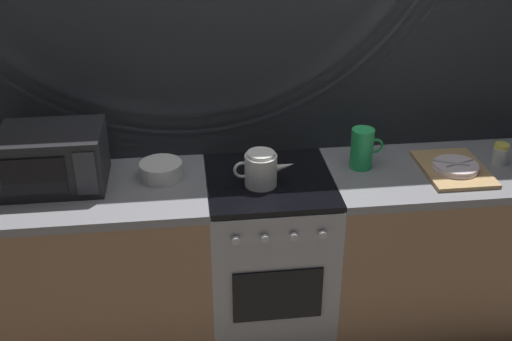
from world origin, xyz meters
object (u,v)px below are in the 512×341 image
at_px(mixing_bowl, 161,170).
at_px(pitcher, 362,148).
at_px(dish_pile, 454,168).
at_px(spice_jar, 500,154).
at_px(microwave, 53,158).
at_px(kettle, 261,169).
at_px(stove_unit, 269,257).

xyz_separation_m(mixing_bowl, pitcher, (0.97, -0.00, 0.06)).
bearing_deg(dish_pile, pitcher, 167.03).
bearing_deg(spice_jar, microwave, 178.92).
relative_size(kettle, pitcher, 1.42).
bearing_deg(mixing_bowl, spice_jar, -1.56).
bearing_deg(stove_unit, mixing_bowl, 171.59).
bearing_deg(spice_jar, dish_pile, -167.32).
distance_m(kettle, pitcher, 0.52).
distance_m(stove_unit, mixing_bowl, 0.71).
relative_size(stove_unit, kettle, 3.16).
height_order(stove_unit, kettle, kettle).
bearing_deg(stove_unit, pitcher, 8.92).
xyz_separation_m(microwave, pitcher, (1.45, 0.00, -0.03)).
relative_size(microwave, spice_jar, 4.38).
distance_m(kettle, mixing_bowl, 0.48).
height_order(pitcher, spice_jar, pitcher).
relative_size(mixing_bowl, spice_jar, 1.90).
distance_m(mixing_bowl, spice_jar, 1.66).
height_order(kettle, spice_jar, kettle).
bearing_deg(pitcher, kettle, -166.93).
height_order(stove_unit, mixing_bowl, mixing_bowl).
xyz_separation_m(stove_unit, pitcher, (0.46, 0.07, 0.55)).
relative_size(stove_unit, spice_jar, 8.57).
relative_size(stove_unit, pitcher, 4.50).
distance_m(pitcher, spice_jar, 0.69).
distance_m(stove_unit, spice_jar, 1.25).
relative_size(kettle, mixing_bowl, 1.42).
xyz_separation_m(mixing_bowl, dish_pile, (1.40, -0.10, -0.02)).
bearing_deg(spice_jar, kettle, -176.39).
bearing_deg(pitcher, spice_jar, -3.51).
bearing_deg(pitcher, mixing_bowl, 179.83).
bearing_deg(mixing_bowl, microwave, -179.42).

